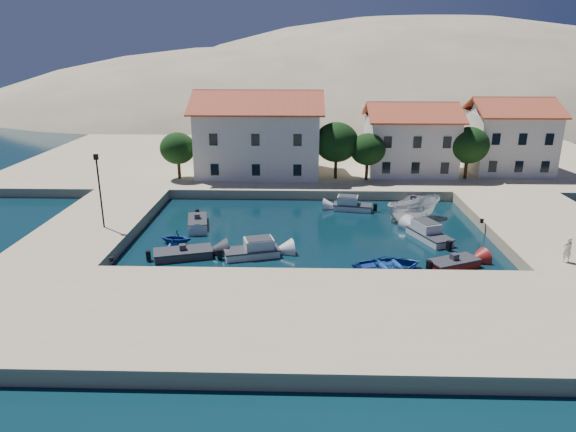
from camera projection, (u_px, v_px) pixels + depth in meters
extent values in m
plane|color=black|center=(314.00, 281.00, 35.45)|extent=(400.00, 400.00, 0.00)
cube|color=#CDBC8C|center=(316.00, 319.00, 29.60)|extent=(52.00, 12.00, 1.00)
cube|color=#CDBC8C|center=(549.00, 229.00, 44.25)|extent=(11.00, 20.00, 1.00)
cube|color=#CDBC8C|center=(96.00, 225.00, 45.29)|extent=(8.00, 20.00, 1.00)
cube|color=#CDBC8C|center=(323.00, 160.00, 71.32)|extent=(80.00, 36.00, 1.00)
ellipsoid|color=gray|center=(270.00, 178.00, 146.41)|extent=(198.00, 126.00, 72.00)
ellipsoid|color=gray|center=(413.00, 179.00, 165.77)|extent=(220.00, 176.00, 99.00)
cube|color=silver|center=(259.00, 142.00, 60.71)|extent=(14.00, 9.00, 7.50)
pyramid|color=#AA3826|center=(258.00, 100.00, 59.19)|extent=(14.70, 9.45, 2.20)
cube|color=silver|center=(410.00, 145.00, 61.34)|extent=(10.00, 8.00, 6.50)
pyramid|color=#AA3826|center=(412.00, 110.00, 60.04)|extent=(10.50, 8.40, 1.80)
cube|color=silver|center=(508.00, 142.00, 61.89)|extent=(9.00, 8.00, 7.00)
pyramid|color=#AA3826|center=(513.00, 105.00, 60.51)|extent=(9.45, 8.40, 1.80)
cylinder|color=#382314|center=(179.00, 168.00, 58.88)|extent=(0.36, 0.36, 2.50)
ellipsoid|color=black|center=(178.00, 148.00, 58.17)|extent=(4.00, 4.00, 3.60)
cylinder|color=#382314|center=(336.00, 166.00, 58.80)|extent=(0.36, 0.36, 3.00)
ellipsoid|color=black|center=(336.00, 142.00, 57.95)|extent=(5.00, 5.00, 4.50)
cylinder|color=#382314|center=(367.00, 169.00, 58.31)|extent=(0.36, 0.36, 2.50)
ellipsoid|color=black|center=(368.00, 149.00, 57.61)|extent=(4.00, 4.00, 3.60)
cylinder|color=#382314|center=(466.00, 166.00, 58.92)|extent=(0.36, 0.36, 2.75)
ellipsoid|color=black|center=(468.00, 145.00, 58.14)|extent=(4.60, 4.60, 4.14)
cylinder|color=black|center=(100.00, 193.00, 42.26)|extent=(0.14, 0.14, 6.00)
cube|color=black|center=(96.00, 157.00, 41.32)|extent=(0.35, 0.25, 0.45)
cylinder|color=black|center=(111.00, 259.00, 36.23)|extent=(0.36, 0.36, 0.30)
cylinder|color=black|center=(429.00, 263.00, 35.64)|extent=(0.36, 0.36, 0.30)
cylinder|color=black|center=(482.00, 221.00, 44.20)|extent=(0.36, 0.36, 0.30)
cube|color=#313236|center=(183.00, 254.00, 39.49)|extent=(4.67, 3.05, 0.90)
cube|color=#313236|center=(183.00, 250.00, 39.38)|extent=(4.77, 3.12, 0.10)
cube|color=#313236|center=(183.00, 247.00, 39.32)|extent=(0.62, 0.62, 0.50)
cube|color=silver|center=(252.00, 253.00, 39.66)|extent=(4.45, 2.84, 0.90)
cube|color=#313236|center=(252.00, 249.00, 39.56)|extent=(4.55, 2.90, 0.10)
cube|color=silver|center=(251.00, 245.00, 39.44)|extent=(2.51, 2.05, 0.90)
imported|color=navy|center=(388.00, 271.00, 37.12)|extent=(5.99, 5.02, 1.06)
cube|color=maroon|center=(454.00, 264.00, 37.69)|extent=(4.01, 3.03, 0.90)
cube|color=#313236|center=(454.00, 260.00, 37.58)|extent=(4.11, 3.10, 0.10)
cube|color=#313236|center=(454.00, 257.00, 37.52)|extent=(0.66, 0.66, 0.50)
cube|color=silver|center=(429.00, 237.00, 43.12)|extent=(3.30, 4.76, 0.90)
cube|color=#313236|center=(430.00, 233.00, 43.02)|extent=(3.38, 4.87, 0.10)
cube|color=silver|center=(430.00, 229.00, 42.91)|extent=(2.28, 2.74, 0.90)
imported|color=silver|center=(413.00, 219.00, 48.40)|extent=(6.09, 4.35, 2.21)
cube|color=silver|center=(413.00, 203.00, 52.51)|extent=(2.93, 3.65, 0.90)
cube|color=#313236|center=(413.00, 200.00, 52.41)|extent=(3.00, 3.73, 0.10)
cube|color=#313236|center=(413.00, 198.00, 52.34)|extent=(0.68, 0.68, 0.50)
imported|color=navy|center=(176.00, 244.00, 42.24)|extent=(2.99, 2.71, 1.38)
cube|color=silver|center=(198.00, 222.00, 46.68)|extent=(2.32, 3.93, 0.90)
cube|color=#313236|center=(197.00, 219.00, 46.58)|extent=(2.37, 4.02, 0.10)
cube|color=#313236|center=(197.00, 217.00, 46.51)|extent=(0.59, 0.59, 0.50)
cube|color=silver|center=(353.00, 208.00, 50.92)|extent=(3.93, 2.23, 0.90)
cube|color=#313236|center=(353.00, 205.00, 50.82)|extent=(4.02, 2.27, 0.10)
cube|color=silver|center=(353.00, 201.00, 50.71)|extent=(2.17, 1.67, 0.90)
imported|color=silver|center=(567.00, 250.00, 35.89)|extent=(0.74, 0.54, 1.86)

